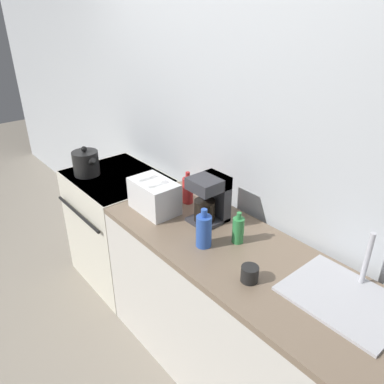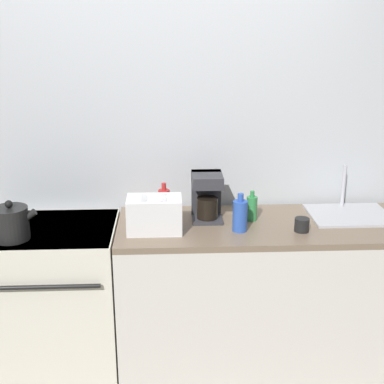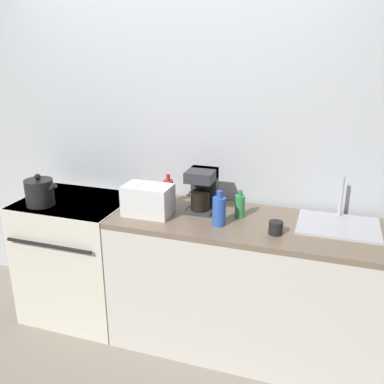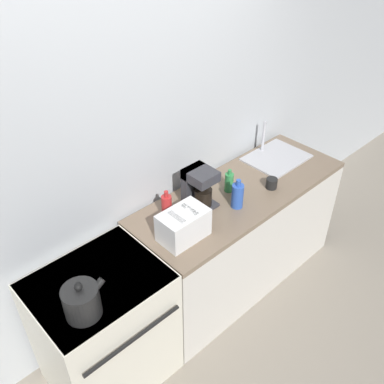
{
  "view_description": "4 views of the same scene",
  "coord_description": "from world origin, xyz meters",
  "px_view_note": "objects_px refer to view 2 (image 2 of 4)",
  "views": [
    {
      "loc": [
        1.67,
        -0.89,
        2.07
      ],
      "look_at": [
        0.23,
        0.32,
        1.11
      ],
      "focal_mm": 35.0,
      "sensor_mm": 36.0,
      "label": 1
    },
    {
      "loc": [
        0.05,
        -2.57,
        2.07
      ],
      "look_at": [
        0.18,
        0.36,
        1.1
      ],
      "focal_mm": 50.0,
      "sensor_mm": 36.0,
      "label": 2
    },
    {
      "loc": [
        1.06,
        -2.12,
        1.97
      ],
      "look_at": [
        0.21,
        0.41,
        1.03
      ],
      "focal_mm": 40.0,
      "sensor_mm": 36.0,
      "label": 3
    },
    {
      "loc": [
        -1.37,
        -1.27,
        2.76
      ],
      "look_at": [
        0.14,
        0.34,
        1.13
      ],
      "focal_mm": 40.0,
      "sensor_mm": 36.0,
      "label": 4
    }
  ],
  "objects_px": {
    "stove": "(55,297)",
    "bottle_green": "(252,208)",
    "cup_black": "(302,225)",
    "kettle": "(11,223)",
    "bottle_red": "(164,203)",
    "coffee_maker": "(207,195)",
    "toaster": "(154,214)",
    "bottle_blue": "(240,215)"
  },
  "relations": [
    {
      "from": "stove",
      "to": "bottle_green",
      "type": "height_order",
      "value": "bottle_green"
    },
    {
      "from": "stove",
      "to": "bottle_green",
      "type": "relative_size",
      "value": 5.02
    },
    {
      "from": "bottle_green",
      "to": "cup_black",
      "type": "height_order",
      "value": "bottle_green"
    },
    {
      "from": "kettle",
      "to": "bottle_red",
      "type": "xyz_separation_m",
      "value": [
        0.83,
        0.3,
        -0.0
      ]
    },
    {
      "from": "cup_black",
      "to": "coffee_maker",
      "type": "bearing_deg",
      "value": 156.07
    },
    {
      "from": "bottle_green",
      "to": "toaster",
      "type": "bearing_deg",
      "value": -165.93
    },
    {
      "from": "stove",
      "to": "bottle_blue",
      "type": "relative_size",
      "value": 4.12
    },
    {
      "from": "coffee_maker",
      "to": "toaster",
      "type": "bearing_deg",
      "value": -148.72
    },
    {
      "from": "coffee_maker",
      "to": "bottle_red",
      "type": "bearing_deg",
      "value": 172.06
    },
    {
      "from": "kettle",
      "to": "bottle_blue",
      "type": "bearing_deg",
      "value": 2.71
    },
    {
      "from": "coffee_maker",
      "to": "bottle_red",
      "type": "distance_m",
      "value": 0.26
    },
    {
      "from": "bottle_red",
      "to": "cup_black",
      "type": "distance_m",
      "value": 0.82
    },
    {
      "from": "kettle",
      "to": "bottle_blue",
      "type": "distance_m",
      "value": 1.25
    },
    {
      "from": "toaster",
      "to": "coffee_maker",
      "type": "bearing_deg",
      "value": 31.28
    },
    {
      "from": "bottle_red",
      "to": "bottle_green",
      "type": "bearing_deg",
      "value": -8.64
    },
    {
      "from": "kettle",
      "to": "bottle_green",
      "type": "distance_m",
      "value": 1.36
    },
    {
      "from": "bottle_green",
      "to": "kettle",
      "type": "bearing_deg",
      "value": -170.61
    },
    {
      "from": "coffee_maker",
      "to": "cup_black",
      "type": "relative_size",
      "value": 3.4
    },
    {
      "from": "kettle",
      "to": "bottle_red",
      "type": "relative_size",
      "value": 1.14
    },
    {
      "from": "kettle",
      "to": "coffee_maker",
      "type": "xyz_separation_m",
      "value": [
        1.08,
        0.27,
        0.06
      ]
    },
    {
      "from": "toaster",
      "to": "bottle_green",
      "type": "xyz_separation_m",
      "value": [
        0.57,
        0.14,
        -0.02
      ]
    },
    {
      "from": "coffee_maker",
      "to": "bottle_green",
      "type": "height_order",
      "value": "coffee_maker"
    },
    {
      "from": "toaster",
      "to": "bottle_red",
      "type": "relative_size",
      "value": 1.44
    },
    {
      "from": "bottle_green",
      "to": "coffee_maker",
      "type": "bearing_deg",
      "value": 170.68
    },
    {
      "from": "stove",
      "to": "cup_black",
      "type": "bearing_deg",
      "value": -4.56
    },
    {
      "from": "toaster",
      "to": "bottle_blue",
      "type": "distance_m",
      "value": 0.48
    },
    {
      "from": "kettle",
      "to": "toaster",
      "type": "distance_m",
      "value": 0.78
    },
    {
      "from": "stove",
      "to": "bottle_green",
      "type": "bearing_deg",
      "value": 3.55
    },
    {
      "from": "toaster",
      "to": "bottle_blue",
      "type": "height_order",
      "value": "bottle_blue"
    },
    {
      "from": "coffee_maker",
      "to": "bottle_blue",
      "type": "bearing_deg",
      "value": -50.12
    },
    {
      "from": "bottle_red",
      "to": "bottle_green",
      "type": "distance_m",
      "value": 0.53
    },
    {
      "from": "toaster",
      "to": "bottle_green",
      "type": "relative_size",
      "value": 1.69
    },
    {
      "from": "cup_black",
      "to": "kettle",
      "type": "bearing_deg",
      "value": -178.76
    },
    {
      "from": "bottle_red",
      "to": "cup_black",
      "type": "height_order",
      "value": "bottle_red"
    },
    {
      "from": "toaster",
      "to": "coffee_maker",
      "type": "distance_m",
      "value": 0.36
    },
    {
      "from": "stove",
      "to": "bottle_red",
      "type": "height_order",
      "value": "bottle_red"
    },
    {
      "from": "toaster",
      "to": "bottle_green",
      "type": "distance_m",
      "value": 0.59
    },
    {
      "from": "coffee_maker",
      "to": "stove",
      "type": "bearing_deg",
      "value": -172.74
    },
    {
      "from": "stove",
      "to": "coffee_maker",
      "type": "relative_size",
      "value": 3.23
    },
    {
      "from": "bottle_green",
      "to": "cup_black",
      "type": "distance_m",
      "value": 0.32
    },
    {
      "from": "toaster",
      "to": "cup_black",
      "type": "height_order",
      "value": "toaster"
    },
    {
      "from": "stove",
      "to": "kettle",
      "type": "distance_m",
      "value": 0.58
    }
  ]
}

